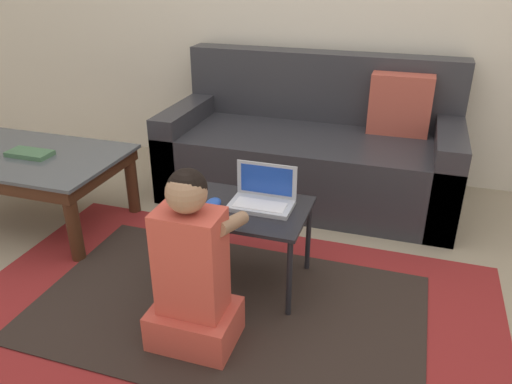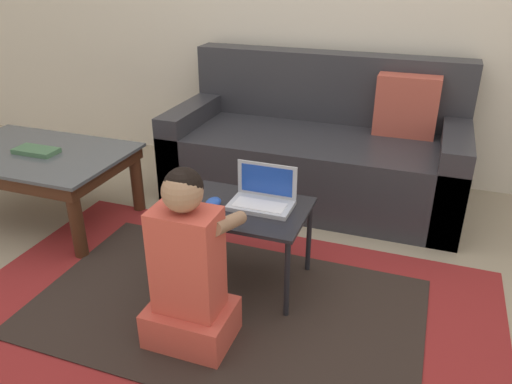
{
  "view_description": "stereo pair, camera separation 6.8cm",
  "coord_description": "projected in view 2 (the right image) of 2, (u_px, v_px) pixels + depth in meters",
  "views": [
    {
      "loc": [
        0.57,
        -1.64,
        1.42
      ],
      "look_at": [
        -0.04,
        0.27,
        0.46
      ],
      "focal_mm": 35.0,
      "sensor_mm": 36.0,
      "label": 1
    },
    {
      "loc": [
        0.64,
        -1.62,
        1.42
      ],
      "look_at": [
        -0.04,
        0.27,
        0.46
      ],
      "focal_mm": 35.0,
      "sensor_mm": 36.0,
      "label": 2
    }
  ],
  "objects": [
    {
      "name": "ground_plane",
      "position": [
        244.0,
        313.0,
        2.18
      ],
      "size": [
        16.0,
        16.0,
        0.0
      ],
      "primitive_type": "plane",
      "color": "gray"
    },
    {
      "name": "area_rug",
      "position": [
        226.0,
        307.0,
        2.2
      ],
      "size": [
        2.34,
        1.4,
        0.01
      ],
      "color": "maroon",
      "rests_on": "ground_plane"
    },
    {
      "name": "laptop_desk",
      "position": [
        243.0,
        216.0,
        2.24
      ],
      "size": [
        0.58,
        0.41,
        0.4
      ],
      "color": "black",
      "rests_on": "ground_plane"
    },
    {
      "name": "couch",
      "position": [
        317.0,
        151.0,
        3.15
      ],
      "size": [
        1.77,
        0.83,
        0.86
      ],
      "color": "#2D2D33",
      "rests_on": "ground_plane"
    },
    {
      "name": "book_on_table",
      "position": [
        36.0,
        151.0,
        2.76
      ],
      "size": [
        0.24,
        0.12,
        0.03
      ],
      "color": "#47704C",
      "rests_on": "coffee_table"
    },
    {
      "name": "computer_mouse",
      "position": [
        213.0,
        203.0,
        2.22
      ],
      "size": [
        0.07,
        0.1,
        0.04
      ],
      "color": "#234CB2",
      "rests_on": "laptop_desk"
    },
    {
      "name": "laptop",
      "position": [
        262.0,
        199.0,
        2.22
      ],
      "size": [
        0.28,
        0.17,
        0.18
      ],
      "color": "#B7BCC6",
      "rests_on": "laptop_desk"
    },
    {
      "name": "coffee_table",
      "position": [
        37.0,
        162.0,
        2.81
      ],
      "size": [
        1.03,
        0.66,
        0.42
      ],
      "color": "#4C5156",
      "rests_on": "ground_plane"
    },
    {
      "name": "person_seated",
      "position": [
        189.0,
        272.0,
        1.9
      ],
      "size": [
        0.33,
        0.39,
        0.75
      ],
      "color": "#CC4C3D",
      "rests_on": "ground_plane"
    }
  ]
}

